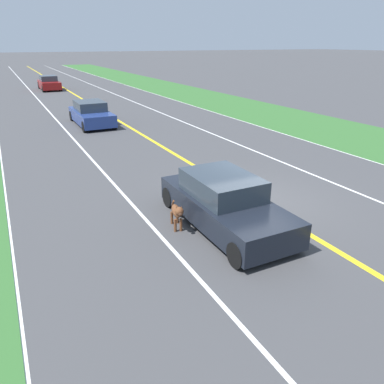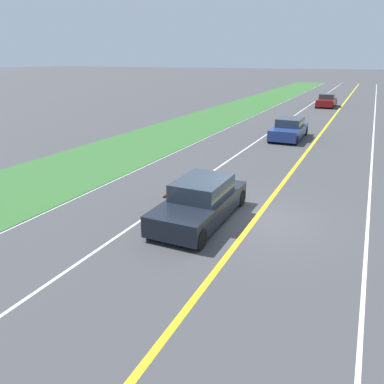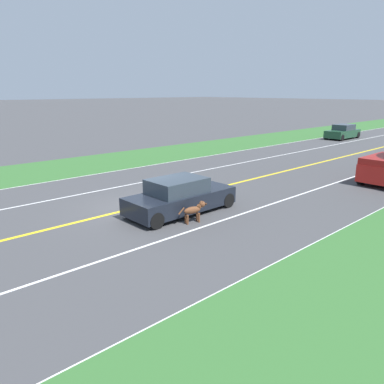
# 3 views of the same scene
# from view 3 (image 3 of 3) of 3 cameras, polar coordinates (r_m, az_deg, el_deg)

# --- Properties ---
(ground_plane) EXTENTS (400.00, 400.00, 0.00)m
(ground_plane) POSITION_cam_3_polar(r_m,az_deg,el_deg) (15.74, -8.28, -2.33)
(ground_plane) COLOR #424244
(centre_divider_line) EXTENTS (0.18, 160.00, 0.01)m
(centre_divider_line) POSITION_cam_3_polar(r_m,az_deg,el_deg) (15.73, -8.28, -2.31)
(centre_divider_line) COLOR yellow
(centre_divider_line) RESTS_ON ground
(lane_edge_line_right) EXTENTS (0.14, 160.00, 0.01)m
(lane_edge_line_right) POSITION_cam_3_polar(r_m,az_deg,el_deg) (11.05, 13.15, -10.35)
(lane_edge_line_right) COLOR white
(lane_edge_line_right) RESTS_ON ground
(lane_edge_line_left) EXTENTS (0.14, 160.00, 0.01)m
(lane_edge_line_left) POSITION_cam_3_polar(r_m,az_deg,el_deg) (21.70, -18.83, 1.89)
(lane_edge_line_left) COLOR white
(lane_edge_line_left) RESTS_ON ground
(lane_dash_same_dir) EXTENTS (0.10, 160.00, 0.01)m
(lane_dash_same_dir) POSITION_cam_3_polar(r_m,az_deg,el_deg) (13.14, 0.46, -5.72)
(lane_dash_same_dir) COLOR white
(lane_dash_same_dir) RESTS_ON ground
(lane_dash_oncoming) EXTENTS (0.10, 160.00, 0.01)m
(lane_dash_oncoming) POSITION_cam_3_polar(r_m,az_deg,el_deg) (18.63, -14.40, 0.13)
(lane_dash_oncoming) COLOR white
(lane_dash_oncoming) RESTS_ON ground
(grass_verge_left) EXTENTS (6.00, 160.00, 0.03)m
(grass_verge_left) POSITION_cam_3_polar(r_m,az_deg,el_deg) (24.43, -21.73, 3.06)
(grass_verge_left) COLOR #33662D
(grass_verge_left) RESTS_ON ground
(ego_car) EXTENTS (1.85, 4.51, 1.41)m
(ego_car) POSITION_cam_3_polar(r_m,az_deg,el_deg) (14.75, -1.86, -0.73)
(ego_car) COLOR black
(ego_car) RESTS_ON ground
(dog) EXTENTS (0.42, 1.19, 0.79)m
(dog) POSITION_cam_3_polar(r_m,az_deg,el_deg) (13.68, 0.42, -2.69)
(dog) COLOR brown
(dog) RESTS_ON ground
(oncoming_car) EXTENTS (1.83, 4.25, 1.42)m
(oncoming_car) POSITION_cam_3_polar(r_m,az_deg,el_deg) (40.95, 21.98, 8.46)
(oncoming_car) COLOR #1E472D
(oncoming_car) RESTS_ON ground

